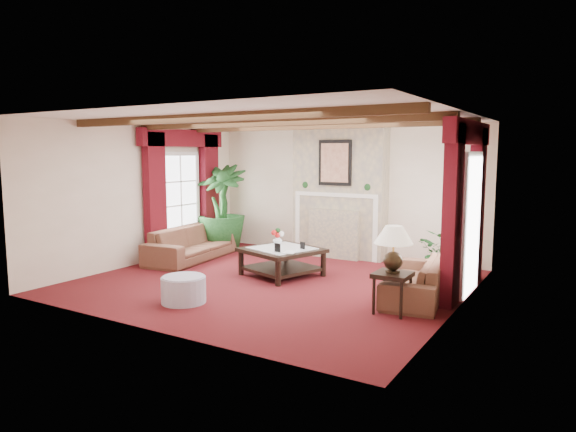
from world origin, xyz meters
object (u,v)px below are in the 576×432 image
Objects in this scene: side_table at (392,293)px; sofa_right at (417,272)px; coffee_table at (282,262)px; ottoman at (184,290)px; potted_palm at (222,227)px; sofa_left at (192,238)px.

sofa_right is at bearing 86.76° from side_table.
coffee_table is at bearing -101.87° from sofa_right.
coffee_table is 2.16m from ottoman.
side_table is (-0.05, -0.91, -0.11)m from sofa_right.
coffee_table is 2.12× the size of side_table.
side_table is 2.96m from ottoman.
potted_palm is 3.79× the size of side_table.
sofa_left reaches higher than coffee_table.
side_table reaches higher than ottoman.
ottoman is (-0.35, -2.13, -0.05)m from coffee_table.
sofa_left is 3.05m from ottoman.
potted_palm reaches higher than coffee_table.
sofa_right reaches higher than coffee_table.
sofa_left is at bearing 129.29° from ottoman.
ottoman is at bearing -158.31° from side_table.
sofa_right reaches higher than side_table.
side_table is 0.87× the size of ottoman.
sofa_left is 1.95× the size of coffee_table.
side_table is at bearing -12.01° from sofa_right.
coffee_table is at bearing 80.66° from ottoman.
sofa_left is 4.84m from side_table.
side_table is at bearing 21.69° from ottoman.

